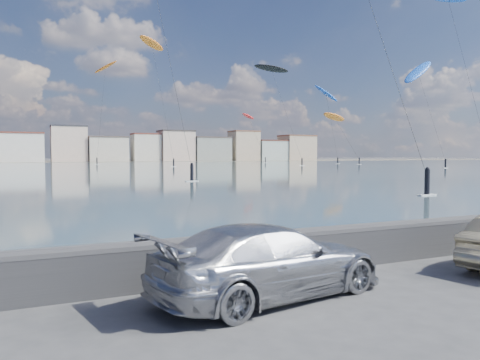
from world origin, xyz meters
The scene contains 14 objects.
ground centered at (0.00, 0.00, 0.00)m, with size 700.00×700.00×0.00m, color #333335.
bay_water centered at (0.00, 91.50, 0.01)m, with size 500.00×177.00×0.00m, color #3D575E.
far_shore_strip centered at (0.00, 200.00, 0.01)m, with size 500.00×60.00×0.00m, color #4C473D.
seawall centered at (0.00, 2.70, 0.58)m, with size 400.00×0.36×1.08m.
far_buildings centered at (1.31, 186.00, 6.03)m, with size 240.79×13.26×14.60m.
car_silver centered at (0.42, 1.30, 0.73)m, with size 2.06×5.06×1.47m, color #AAACB1.
kitesurfer_0 centered at (81.37, 111.09, 14.11)m, with size 9.94×12.03×16.16m.
kitesurfer_1 centered at (18.35, 140.66, 28.96)m, with size 8.39×11.37×31.70m.
kitesurfer_5 centered at (77.52, 74.07, 21.48)m, with size 10.48×12.11×25.31m.
kitesurfer_8 centered at (67.44, 142.64, 16.13)m, with size 8.68×12.11×17.67m.
kitesurfer_10 centered at (83.41, 118.50, 22.21)m, with size 5.55×12.66×26.32m.
kitesurfer_13 centered at (65.11, 54.85, 30.01)m, with size 3.96×12.20×32.55m.
kitesurfer_17 centered at (58.87, 109.63, 26.61)m, with size 9.77×19.02×28.77m.
kitesurfer_18 centered at (24.79, 108.54, 29.80)m, with size 8.17×14.33×32.19m.
Camera 1 is at (-3.96, -6.87, 2.85)m, focal length 35.00 mm.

